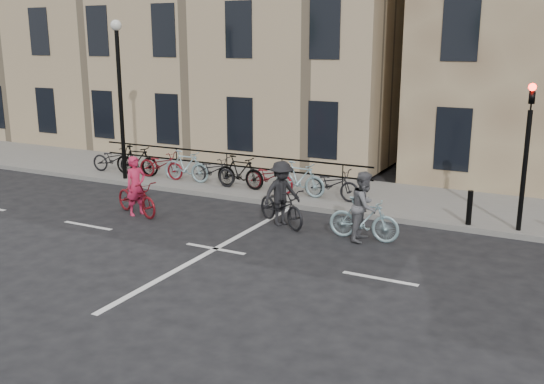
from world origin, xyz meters
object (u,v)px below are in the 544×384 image
at_px(traffic_light, 528,139).
at_px(cyclist_pink, 136,195).
at_px(lamp_post, 119,80).
at_px(cyclist_dark, 281,200).
at_px(cyclist_grey, 364,213).

xyz_separation_m(traffic_light, cyclist_pink, (-9.73, -2.88, -1.88)).
bearing_deg(cyclist_pink, lamp_post, 63.92).
bearing_deg(cyclist_pink, cyclist_dark, -57.34).
xyz_separation_m(traffic_light, cyclist_grey, (-3.34, -2.10, -1.76)).
relative_size(traffic_light, cyclist_grey, 2.18).
bearing_deg(traffic_light, cyclist_pink, -163.50).
bearing_deg(cyclist_dark, cyclist_pink, 133.33).
xyz_separation_m(traffic_light, cyclist_dark, (-5.70, -1.88, -1.78)).
distance_m(traffic_light, cyclist_pink, 10.32).
height_order(traffic_light, cyclist_dark, traffic_light).
xyz_separation_m(cyclist_pink, cyclist_grey, (6.39, 0.79, 0.12)).
bearing_deg(cyclist_dark, traffic_light, -42.39).
relative_size(traffic_light, cyclist_pink, 1.97).
height_order(lamp_post, cyclist_dark, lamp_post).
bearing_deg(cyclist_grey, cyclist_pink, 95.70).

